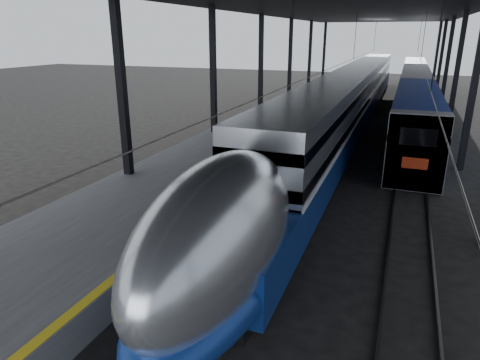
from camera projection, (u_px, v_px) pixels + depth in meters
The scene contains 7 objects.
ground at pixel (190, 263), 14.52m from camera, with size 160.00×160.00×0.00m, color black.
platform at pixel (268, 127), 33.22m from camera, with size 6.00×80.00×1.00m, color #4C4C4F.
yellow_strip at pixel (304, 123), 32.11m from camera, with size 0.30×80.00×0.01m, color gold.
rails at pixel (374, 141), 30.65m from camera, with size 6.52×80.00×0.16m.
canopy at pixel (348, 6), 28.60m from camera, with size 18.00×75.00×9.47m.
tgv_train at pixel (351, 100), 35.74m from camera, with size 3.17×65.20×4.54m.
second_train at pixel (414, 89), 44.38m from camera, with size 2.80×56.05×3.85m.
Camera 1 is at (6.19, -11.37, 7.36)m, focal length 32.00 mm.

